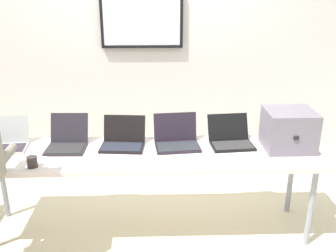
# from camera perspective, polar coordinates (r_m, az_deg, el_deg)

# --- Properties ---
(ground) EXTENTS (8.00, 8.00, 0.04)m
(ground) POSITION_cam_1_polar(r_m,az_deg,el_deg) (3.60, -2.86, -15.20)
(ground) COLOR beige
(back_wall) EXTENTS (8.00, 0.11, 2.74)m
(back_wall) POSITION_cam_1_polar(r_m,az_deg,el_deg) (4.11, -3.01, 10.67)
(back_wall) COLOR silver
(back_wall) RESTS_ON ground
(workbench) EXTENTS (2.88, 0.70, 0.76)m
(workbench) POSITION_cam_1_polar(r_m,az_deg,el_deg) (3.23, -3.09, -4.69)
(workbench) COLOR silver
(workbench) RESTS_ON ground
(equipment_box) EXTENTS (0.40, 0.37, 0.33)m
(equipment_box) POSITION_cam_1_polar(r_m,az_deg,el_deg) (3.38, 17.45, -0.51)
(equipment_box) COLOR slate
(equipment_box) RESTS_ON workbench
(laptop_station_0) EXTENTS (0.39, 0.34, 0.24)m
(laptop_station_0) POSITION_cam_1_polar(r_m,az_deg,el_deg) (3.55, -22.96, -2.11)
(laptop_station_0) COLOR #AFB4B2
(laptop_station_0) RESTS_ON workbench
(laptop_station_1) EXTENTS (0.33, 0.37, 0.26)m
(laptop_station_1) POSITION_cam_1_polar(r_m,az_deg,el_deg) (3.39, -14.73, -2.11)
(laptop_station_1) COLOR #26222B
(laptop_station_1) RESTS_ON workbench
(laptop_station_2) EXTENTS (0.39, 0.34, 0.24)m
(laptop_station_2) POSITION_cam_1_polar(r_m,az_deg,el_deg) (3.32, -6.69, -2.06)
(laptop_station_2) COLOR black
(laptop_station_2) RESTS_ON workbench
(laptop_station_3) EXTENTS (0.40, 0.34, 0.26)m
(laptop_station_3) POSITION_cam_1_polar(r_m,az_deg,el_deg) (3.31, 1.29, -1.94)
(laptop_station_3) COLOR #251E2A
(laptop_station_3) RESTS_ON workbench
(laptop_station_4) EXTENTS (0.39, 0.37, 0.23)m
(laptop_station_4) POSITION_cam_1_polar(r_m,az_deg,el_deg) (3.38, 9.26, -1.80)
(laptop_station_4) COLOR black
(laptop_station_4) RESTS_ON workbench
(coffee_mug) EXTENTS (0.08, 0.08, 0.09)m
(coffee_mug) POSITION_cam_1_polar(r_m,az_deg,el_deg) (3.11, -19.50, -5.05)
(coffee_mug) COLOR #322A2B
(coffee_mug) RESTS_ON workbench
(paper_sheet) EXTENTS (0.25, 0.32, 0.00)m
(paper_sheet) POSITION_cam_1_polar(r_m,az_deg,el_deg) (3.22, -19.97, -5.10)
(paper_sheet) COLOR white
(paper_sheet) RESTS_ON workbench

